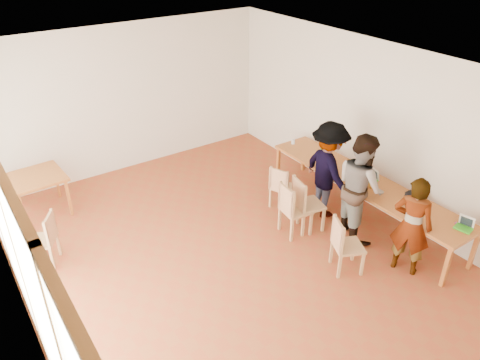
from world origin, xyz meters
The scene contains 24 objects.
ground centered at (0.00, 0.00, 0.00)m, with size 8.00×8.00×0.00m, color #964924.
wall_back centered at (0.00, 4.00, 1.50)m, with size 6.00×0.10×3.00m, color beige.
wall_right centered at (3.00, 0.00, 1.50)m, with size 0.10×8.00×3.00m, color beige.
window_wall centered at (-2.96, 0.00, 1.50)m, with size 0.10×8.00×3.00m, color white.
ceiling centered at (0.00, 0.00, 3.02)m, with size 6.00×8.00×0.04m, color white.
communal_table centered at (2.50, -0.18, 0.70)m, with size 0.80×4.00×0.75m.
side_table centered at (-2.15, 3.20, 0.67)m, with size 0.90×0.90×0.75m.
chair_near centered at (1.18, -1.01, 0.55)m, with size 0.56×0.56×0.48m.
chair_mid centered at (1.14, 0.14, 0.58)m, with size 0.49×0.49×0.51m.
chair_far centered at (1.41, 0.14, 0.60)m, with size 0.54×0.54×0.52m.
chair_empty centered at (1.51, 0.87, 0.52)m, with size 0.51×0.51×0.45m.
chair_spare centered at (-2.42, 1.66, 0.53)m, with size 0.56×0.56×0.46m.
person_near centered at (2.00, -1.55, 0.80)m, with size 0.58×0.38×1.60m, color gray.
person_mid centered at (2.06, -0.47, 0.92)m, with size 0.90×0.70×1.84m, color gray.
person_far centered at (2.06, 0.28, 0.89)m, with size 1.15×0.66×1.78m, color gray.
laptop_near centered at (2.66, -1.98, 0.80)m, with size 0.25×0.27×0.20m.
laptop_mid centered at (2.66, -0.21, 0.80)m, with size 0.24×0.26×0.20m.
laptop_far centered at (2.49, 0.06, 0.81)m, with size 0.22×0.26×0.21m.
yellow_mug centered at (2.42, -0.41, 0.80)m, with size 0.12×0.12×0.09m, color gold.
green_bottle centered at (2.40, 0.80, 0.89)m, with size 0.07×0.07×0.28m, color #14702C.
clear_glass centered at (2.45, 1.67, 0.80)m, with size 0.07×0.07×0.09m, color silver.
condiment_cup centered at (2.60, 1.02, 0.78)m, with size 0.08×0.08×0.06m, color white.
pink_phone centered at (2.67, -1.87, 0.76)m, with size 0.05×0.10×0.01m, color #BB3A7F.
black_pouch centered at (2.72, -1.04, 0.80)m, with size 0.16×0.26×0.09m, color black.
Camera 1 is at (-3.23, -4.76, 4.76)m, focal length 35.00 mm.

